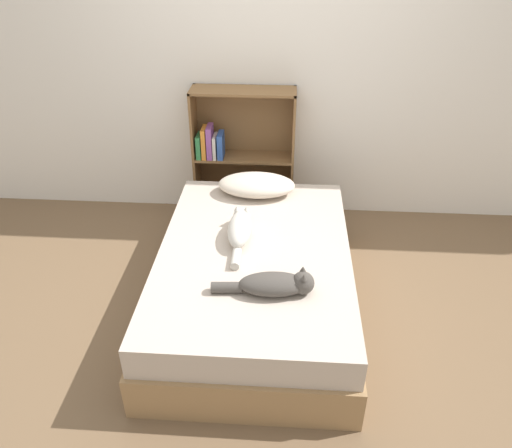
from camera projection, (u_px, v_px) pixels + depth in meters
name	position (u px, v px, depth m)	size (l,w,h in m)	color
ground_plane	(255.00, 306.00, 3.37)	(8.00, 8.00, 0.00)	brown
wall_back	(267.00, 65.00, 3.83)	(8.00, 0.06, 2.50)	white
bed	(255.00, 279.00, 3.24)	(1.23, 1.84, 0.47)	#99754C
pillow	(257.00, 185.00, 3.69)	(0.57, 0.33, 0.14)	beige
cat_light	(240.00, 228.00, 3.20)	(0.16, 0.57, 0.14)	beige
cat_dark	(276.00, 284.00, 2.74)	(0.57, 0.20, 0.15)	#47423D
bookshelf	(240.00, 153.00, 4.10)	(0.81, 0.26, 1.11)	brown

